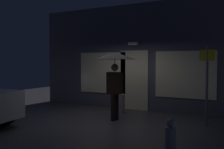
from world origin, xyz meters
TOP-DOWN VIEW (x-y plane):
  - ground_plane at (0.00, 0.00)m, footprint 18.00×18.00m
  - building_facade at (0.01, 2.34)m, footprint 8.26×0.48m
  - person_with_umbrella at (0.19, 0.28)m, footprint 1.28×1.28m
  - street_sign_post at (2.78, 0.81)m, footprint 0.40×0.07m
  - sidewalk_bollard at (-0.08, 1.32)m, footprint 0.21×0.21m
  - fire_hydrant at (2.55, -1.95)m, footprint 0.21×0.21m

SIDE VIEW (x-z plane):
  - ground_plane at x=0.00m, z-range 0.00..0.00m
  - sidewalk_bollard at x=-0.08m, z-range 0.00..0.66m
  - fire_hydrant at x=2.55m, z-range -0.03..0.70m
  - street_sign_post at x=2.78m, z-range 0.16..2.37m
  - person_with_umbrella at x=0.19m, z-range 0.67..2.74m
  - building_facade at x=0.01m, z-range -0.02..3.91m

